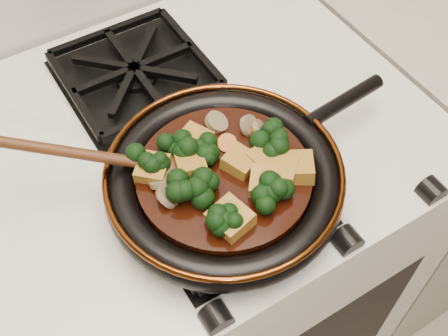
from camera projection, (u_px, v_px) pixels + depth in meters
stove at (191, 269)px, 1.21m from camera, size 0.76×0.60×0.90m
burner_grate_front at (226, 195)px, 0.77m from camera, size 0.23×0.23×0.03m
burner_grate_back at (135, 73)px, 0.91m from camera, size 0.23×0.23×0.03m
skillet at (225, 179)px, 0.74m from camera, size 0.45×0.32×0.05m
braising_sauce at (224, 177)px, 0.74m from camera, size 0.23×0.23×0.02m
tofu_cube_0 at (153, 169)px, 0.73m from camera, size 0.06×0.06×0.02m
tofu_cube_1 at (230, 219)px, 0.68m from camera, size 0.05×0.06×0.03m
tofu_cube_2 at (280, 170)px, 0.72m from camera, size 0.06×0.06×0.03m
tofu_cube_3 at (195, 140)px, 0.75m from camera, size 0.05×0.05×0.02m
tofu_cube_4 at (265, 160)px, 0.73m from camera, size 0.04×0.04×0.02m
tofu_cube_5 at (190, 164)px, 0.73m from camera, size 0.05×0.05×0.03m
tofu_cube_6 at (296, 168)px, 0.73m from camera, size 0.06×0.06×0.03m
tofu_cube_7 at (264, 182)px, 0.71m from camera, size 0.05×0.06×0.03m
tofu_cube_8 at (240, 162)px, 0.73m from camera, size 0.05×0.05×0.03m
broccoli_floret_0 at (184, 187)px, 0.70m from camera, size 0.08×0.08×0.06m
broccoli_floret_1 at (150, 161)px, 0.73m from camera, size 0.08×0.07×0.07m
broccoli_floret_2 at (201, 190)px, 0.70m from camera, size 0.09×0.09×0.06m
broccoli_floret_3 at (268, 138)px, 0.75m from camera, size 0.09×0.09×0.07m
broccoli_floret_4 at (271, 146)px, 0.75m from camera, size 0.09×0.09×0.07m
broccoli_floret_5 at (276, 189)px, 0.70m from camera, size 0.07×0.06×0.06m
broccoli_floret_6 at (204, 156)px, 0.74m from camera, size 0.08×0.08×0.06m
broccoli_floret_7 at (180, 148)px, 0.75m from camera, size 0.07×0.08×0.06m
broccoli_floret_8 at (266, 196)px, 0.70m from camera, size 0.09×0.08×0.07m
broccoli_floret_9 at (228, 222)px, 0.68m from camera, size 0.09×0.08×0.06m
carrot_coin_0 at (258, 130)px, 0.77m from camera, size 0.03×0.03×0.02m
carrot_coin_1 at (167, 177)px, 0.72m from camera, size 0.03×0.03×0.01m
carrot_coin_2 at (185, 150)px, 0.75m from camera, size 0.03×0.03×0.02m
carrot_coin_3 at (271, 151)px, 0.75m from camera, size 0.03×0.03×0.02m
carrot_coin_4 at (149, 174)px, 0.72m from camera, size 0.03×0.03×0.02m
carrot_coin_5 at (227, 143)px, 0.76m from camera, size 0.03×0.03×0.02m
mushroom_slice_0 at (217, 122)px, 0.78m from camera, size 0.05×0.05×0.02m
mushroom_slice_1 at (250, 126)px, 0.77m from camera, size 0.04×0.04×0.03m
mushroom_slice_2 at (161, 181)px, 0.72m from camera, size 0.03×0.03×0.02m
mushroom_slice_3 at (167, 197)px, 0.70m from camera, size 0.03×0.03×0.03m
mushroom_slice_4 at (261, 131)px, 0.77m from camera, size 0.04×0.04×0.03m
wooden_spoon at (117, 159)px, 0.72m from camera, size 0.14×0.10×0.23m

